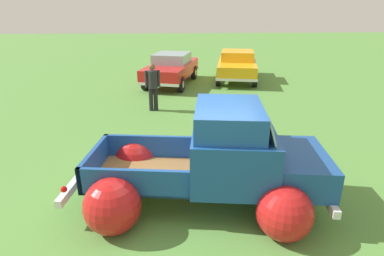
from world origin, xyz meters
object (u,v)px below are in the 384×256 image
at_px(show_car_0, 171,68).
at_px(show_car_1, 237,64).
at_px(lane_cone_0, 168,147).
at_px(vintage_pickup_truck, 218,166).
at_px(spectator_0, 153,84).

distance_m(show_car_0, show_car_1, 3.34).
distance_m(show_car_0, lane_cone_0, 8.06).
distance_m(show_car_1, lane_cone_0, 9.35).
bearing_deg(lane_cone_0, show_car_1, 69.04).
xyz_separation_m(show_car_0, lane_cone_0, (-0.07, -8.04, -0.47)).
bearing_deg(vintage_pickup_truck, show_car_1, 84.36).
bearing_deg(show_car_0, spectator_0, 6.82).
bearing_deg(show_car_0, lane_cone_0, 15.14).
height_order(vintage_pickup_truck, show_car_1, vintage_pickup_truck).
bearing_deg(lane_cone_0, show_car_0, 89.47).
distance_m(vintage_pickup_truck, spectator_0, 6.02).
bearing_deg(spectator_0, show_car_1, -51.87).
relative_size(show_car_0, lane_cone_0, 7.23).
bearing_deg(show_car_1, show_car_0, -67.34).
bearing_deg(vintage_pickup_truck, show_car_0, 102.08).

